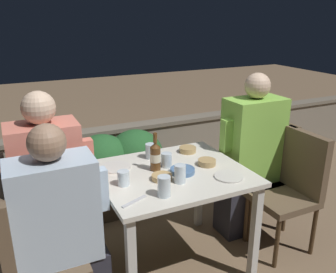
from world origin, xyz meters
TOP-DOWN VIEW (x-y plane):
  - ground_plane at (0.00, 0.00)m, footprint 16.00×16.00m
  - parapet_wall at (0.00, 1.38)m, footprint 9.00×0.18m
  - dining_table at (0.00, 0.00)m, footprint 0.94×0.82m
  - planter_hedge at (-0.24, 0.89)m, footprint 1.12×0.47m
  - chair_left_near at (-0.93, -0.17)m, footprint 0.41×0.40m
  - person_blue_shirt at (-0.73, -0.17)m, footprint 0.50×0.26m
  - chair_left_far at (-0.92, 0.16)m, footprint 0.41×0.40m
  - person_coral_top at (-0.72, 0.16)m, footprint 0.49×0.26m
  - chair_right_near at (0.91, -0.17)m, footprint 0.41×0.40m
  - chair_right_far at (0.93, 0.15)m, footprint 0.41×0.40m
  - person_green_blouse at (0.74, 0.15)m, footprint 0.50×0.26m
  - beer_bottle at (-0.09, 0.07)m, footprint 0.07×0.07m
  - plate_0 at (-0.32, 0.21)m, footprint 0.20×0.20m
  - plate_1 at (0.28, -0.23)m, footprint 0.18×0.18m
  - bowl_0 at (-0.11, -0.08)m, footprint 0.13×0.13m
  - bowl_1 at (0.26, -0.01)m, footprint 0.12×0.12m
  - bowl_2 at (0.05, -0.05)m, footprint 0.16×0.16m
  - bowl_3 at (0.25, 0.26)m, footprint 0.12×0.12m
  - glass_cup_0 at (-0.35, -0.05)m, footprint 0.07×0.07m
  - glass_cup_1 at (-0.19, -0.28)m, footprint 0.07×0.07m
  - glass_cup_2 at (-0.04, 0.27)m, footprint 0.08×0.08m
  - glass_cup_3 at (0.00, 0.08)m, footprint 0.07×0.07m
  - glass_cup_4 at (-0.03, -0.16)m, footprint 0.07×0.07m
  - fork_0 at (-0.36, -0.27)m, footprint 0.16×0.09m

SIDE VIEW (x-z plane):
  - ground_plane at x=0.00m, z-range 0.00..0.00m
  - parapet_wall at x=0.00m, z-range 0.01..0.63m
  - planter_hedge at x=-0.24m, z-range 0.04..0.77m
  - chair_left_near at x=-0.93m, z-range 0.08..0.98m
  - chair_left_far at x=-0.92m, z-range 0.08..0.98m
  - chair_right_near at x=0.91m, z-range 0.08..0.98m
  - chair_right_far at x=0.93m, z-range 0.08..0.98m
  - person_blue_shirt at x=-0.73m, z-range 0.00..1.19m
  - dining_table at x=0.00m, z-range 0.26..0.99m
  - person_green_blouse at x=0.74m, z-range 0.00..1.29m
  - person_coral_top at x=-0.72m, z-range 0.00..1.29m
  - fork_0 at x=-0.36m, z-range 0.72..0.73m
  - plate_0 at x=-0.32m, z-range 0.72..0.73m
  - plate_1 at x=0.28m, z-range 0.72..0.73m
  - bowl_2 at x=0.05m, z-range 0.73..0.76m
  - bowl_0 at x=-0.11m, z-range 0.73..0.76m
  - bowl_1 at x=0.26m, z-range 0.73..0.77m
  - bowl_3 at x=0.25m, z-range 0.73..0.77m
  - glass_cup_0 at x=-0.35m, z-range 0.72..0.81m
  - glass_cup_3 at x=0.00m, z-range 0.72..0.82m
  - glass_cup_2 at x=-0.04m, z-range 0.72..0.83m
  - glass_cup_4 at x=-0.03m, z-range 0.72..0.84m
  - glass_cup_1 at x=-0.19m, z-range 0.72..0.84m
  - beer_bottle at x=-0.09m, z-range 0.69..0.95m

